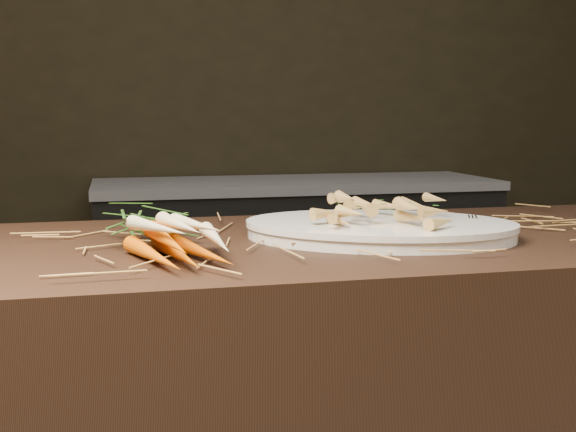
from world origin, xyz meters
name	(u,v)px	position (x,y,z in m)	size (l,w,h in m)	color
back_counter	(296,269)	(0.30, 2.18, 0.42)	(1.82, 0.62, 0.84)	black
straw_bedding	(384,231)	(0.00, 0.30, 0.91)	(1.40, 0.60, 0.02)	#A27C3D
root_veg_bunch	(158,228)	(-0.44, 0.25, 0.94)	(0.22, 0.45, 0.08)	#D94E00
serving_platter	(380,231)	(-0.02, 0.28, 0.91)	(0.51, 0.34, 0.03)	white
roasted_veg_heap	(380,210)	(-0.02, 0.28, 0.96)	(0.25, 0.18, 0.06)	tan
serving_fork	(479,227)	(0.14, 0.19, 0.93)	(0.02, 0.19, 0.00)	silver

